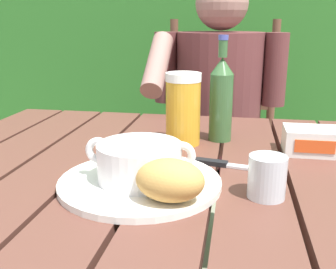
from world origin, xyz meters
TOP-DOWN VIEW (x-y plane):
  - dining_table at (0.00, 0.00)m, footprint 1.21×0.94m
  - chair_near_diner at (0.03, 0.91)m, footprint 0.48×0.47m
  - person_eating at (0.03, 0.71)m, footprint 0.48×0.47m
  - serving_plate at (-0.07, -0.10)m, footprint 0.30×0.30m
  - soup_bowl at (-0.07, -0.10)m, footprint 0.20×0.15m
  - bread_roll at (-0.00, -0.18)m, footprint 0.12×0.09m
  - beer_glass at (-0.03, 0.17)m, footprint 0.08×0.08m
  - beer_bottle at (0.06, 0.22)m, footprint 0.06×0.06m
  - water_glass_small at (0.15, -0.11)m, footprint 0.06×0.06m
  - butter_tub at (0.27, 0.15)m, footprint 0.12×0.09m
  - table_knife at (0.08, 0.03)m, footprint 0.17×0.05m

SIDE VIEW (x-z plane):
  - chair_near_diner at x=0.03m, z-range -0.02..1.01m
  - dining_table at x=0.00m, z-range 0.27..1.01m
  - person_eating at x=0.03m, z-range 0.11..1.30m
  - table_knife at x=0.08m, z-range 0.73..0.74m
  - serving_plate at x=-0.07m, z-range 0.74..0.75m
  - butter_tub at x=0.27m, z-range 0.74..0.79m
  - water_glass_small at x=0.15m, z-range 0.74..0.81m
  - bread_roll at x=0.00m, z-range 0.75..0.82m
  - soup_bowl at x=-0.07m, z-range 0.74..0.82m
  - beer_glass at x=-0.03m, z-range 0.74..0.91m
  - beer_bottle at x=0.06m, z-range 0.71..0.97m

